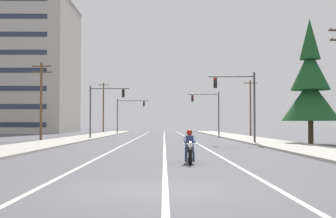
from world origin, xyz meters
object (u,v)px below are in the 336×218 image
utility_pole_right_far (250,107)px  utility_pole_left_far (103,107)px  apartment_building_far_left_block (0,67)px  motorcycle_with_rider (190,150)px  conifer_tree_right_verge_near (310,86)px  traffic_signal_near_right (241,97)px  utility_pole_left_near (41,98)px  traffic_signal_near_left (101,104)px  traffic_signal_mid_left (127,110)px  traffic_signal_mid_right (210,107)px

utility_pole_right_far → utility_pole_left_far: 35.11m
utility_pole_right_far → apartment_building_far_left_block: bearing=153.0°
motorcycle_with_rider → conifer_tree_right_verge_near: size_ratio=0.20×
traffic_signal_near_right → utility_pole_right_far: utility_pole_right_far is taller
utility_pole_left_near → apartment_building_far_left_block: size_ratio=0.29×
traffic_signal_near_right → utility_pole_left_far: 56.58m
traffic_signal_near_left → conifer_tree_right_verge_near: 24.37m
utility_pole_left_near → conifer_tree_right_verge_near: bearing=-23.5°
traffic_signal_near_left → utility_pole_right_far: (20.33, 15.52, 0.28)m
traffic_signal_mid_left → utility_pole_left_far: utility_pole_left_far is taller
traffic_signal_mid_right → utility_pole_left_near: size_ratio=0.73×
utility_pole_right_far → traffic_signal_mid_left: bearing=149.8°
traffic_signal_mid_left → utility_pole_right_far: size_ratio=0.74×
motorcycle_with_rider → traffic_signal_mid_right: size_ratio=0.35×
utility_pole_left_near → traffic_signal_mid_right: bearing=33.0°
motorcycle_with_rider → conifer_tree_right_verge_near: conifer_tree_right_verge_near is taller
traffic_signal_near_right → conifer_tree_right_verge_near: conifer_tree_right_verge_near is taller
utility_pole_right_far → conifer_tree_right_verge_near: conifer_tree_right_verge_near is taller
traffic_signal_near_left → traffic_signal_mid_right: same height
utility_pole_left_near → traffic_signal_near_left: bearing=25.2°
traffic_signal_near_left → conifer_tree_right_verge_near: (19.78, -14.21, 0.86)m
traffic_signal_mid_right → utility_pole_right_far: (6.69, 5.57, 0.29)m
apartment_building_far_left_block → traffic_signal_near_left: bearing=-56.3°
traffic_signal_near_left → utility_pole_right_far: utility_pole_right_far is taller
traffic_signal_mid_left → utility_pole_left_far: 14.05m
traffic_signal_near_right → motorcycle_with_rider: bearing=-106.0°
traffic_signal_near_right → traffic_signal_mid_left: same height
traffic_signal_mid_right → utility_pole_right_far: utility_pole_right_far is taller
traffic_signal_near_left → traffic_signal_mid_left: (0.69, 26.96, 0.06)m
traffic_signal_mid_right → apartment_building_far_left_block: apartment_building_far_left_block is taller
apartment_building_far_left_block → motorcycle_with_rider: bearing=-64.5°
utility_pole_left_far → conifer_tree_right_verge_near: size_ratio=0.94×
motorcycle_with_rider → utility_pole_left_near: size_ratio=0.26×
traffic_signal_near_right → traffic_signal_mid_left: 42.62m
traffic_signal_near_left → apartment_building_far_left_block: 47.97m
traffic_signal_mid_right → utility_pole_left_near: 23.67m
apartment_building_far_left_block → traffic_signal_mid_left: bearing=-24.5°
motorcycle_with_rider → conifer_tree_right_verge_near: (11.39, 18.79, 4.35)m
traffic_signal_mid_right → apartment_building_far_left_block: bearing=143.7°
traffic_signal_near_left → utility_pole_right_far: size_ratio=0.74×
traffic_signal_near_left → conifer_tree_right_verge_near: conifer_tree_right_verge_near is taller
motorcycle_with_rider → traffic_signal_near_left: (-8.39, 33.00, 3.50)m
utility_pole_right_far → conifer_tree_right_verge_near: bearing=-91.1°
traffic_signal_mid_right → utility_pole_right_far: 8.71m
traffic_signal_near_right → utility_pole_left_near: 22.83m
traffic_signal_near_right → traffic_signal_mid_right: (-0.35, 23.48, 0.02)m
motorcycle_with_rider → traffic_signal_mid_left: bearing=97.3°
traffic_signal_mid_left → utility_pole_right_far: (19.64, -11.44, 0.22)m
utility_pole_left_far → motorcycle_with_rider: bearing=-79.5°
traffic_signal_mid_left → utility_pole_left_near: bearing=-103.0°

